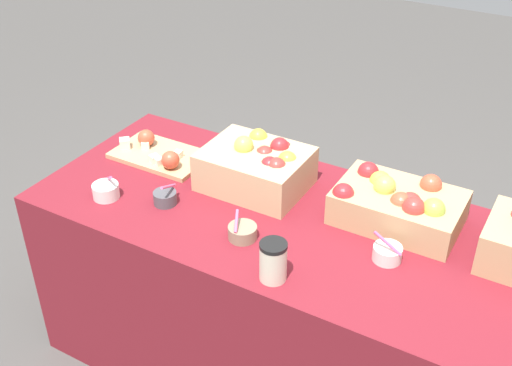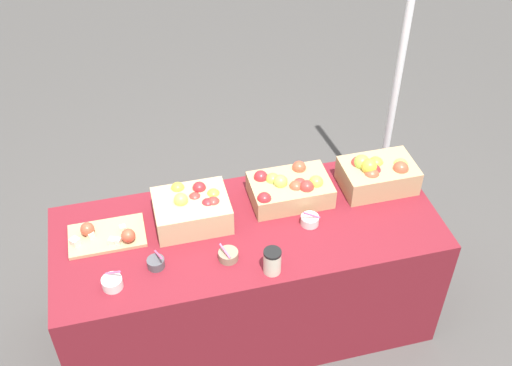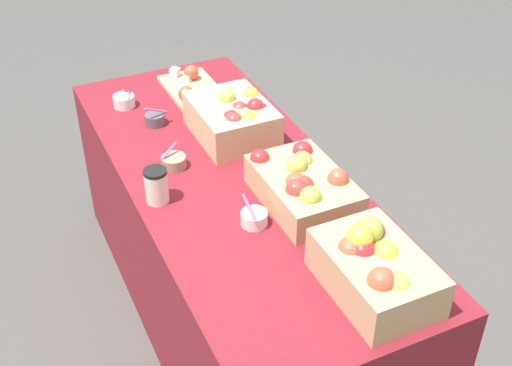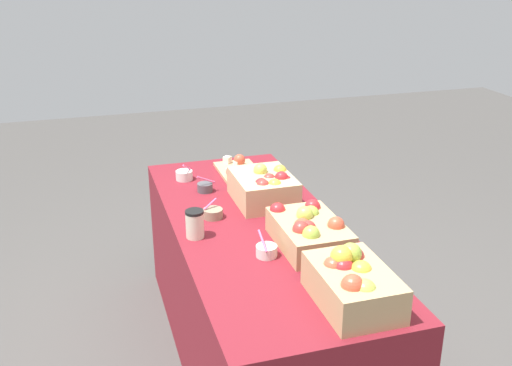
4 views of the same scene
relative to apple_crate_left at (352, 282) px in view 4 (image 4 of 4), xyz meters
name	(u,v)px [view 4 (image 4 of 4)]	position (x,y,z in m)	size (l,w,h in m)	color
ground_plane	(257,356)	(-0.73, -0.13, -0.82)	(10.00, 10.00, 0.00)	#474442
table	(257,293)	(-0.73, -0.13, -0.45)	(1.90, 0.76, 0.74)	maroon
apple_crate_left	(352,282)	(0.00, 0.00, 0.00)	(0.38, 0.25, 0.20)	tan
apple_crate_middle	(309,230)	(-0.47, 0.02, -0.02)	(0.40, 0.26, 0.16)	tan
apple_crate_right	(264,187)	(-0.97, -0.02, -0.01)	(0.36, 0.28, 0.19)	tan
cutting_board_back	(238,170)	(-1.40, -0.04, -0.06)	(0.36, 0.22, 0.09)	tan
sample_bowl_near	(184,175)	(-1.39, -0.35, -0.06)	(0.09, 0.09, 0.10)	silver
sample_bowl_mid	(266,251)	(-0.42, -0.18, -0.06)	(0.09, 0.09, 0.11)	silver
sample_bowl_far	(213,213)	(-0.86, -0.31, -0.06)	(0.09, 0.09, 0.09)	gray
sample_bowl_extra	(205,187)	(-1.19, -0.28, -0.06)	(0.08, 0.10, 0.10)	#4C4C51
coffee_cup	(195,224)	(-0.68, -0.43, -0.02)	(0.08, 0.08, 0.13)	beige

